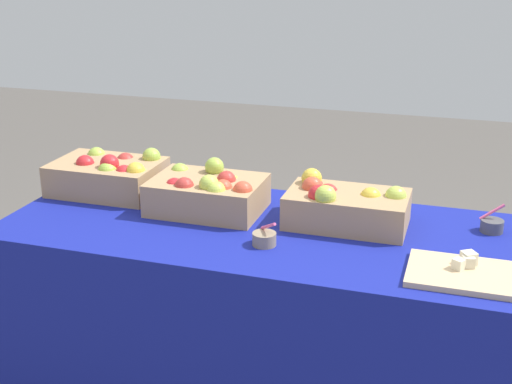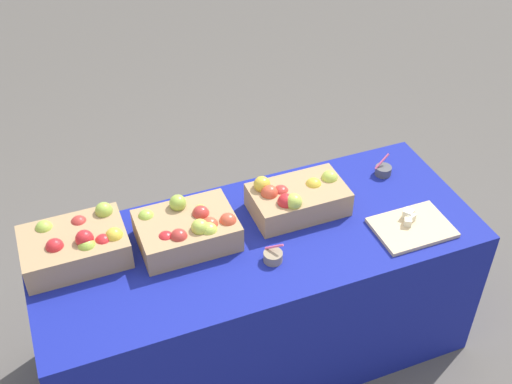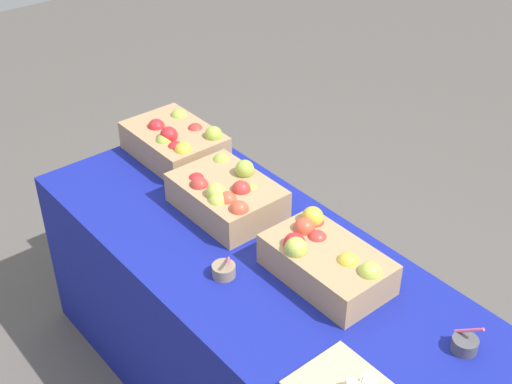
% 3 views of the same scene
% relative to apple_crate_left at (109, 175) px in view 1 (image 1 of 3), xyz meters
% --- Properties ---
extents(table, '(1.90, 0.76, 0.74)m').
position_rel_apple_crate_left_xyz_m(table, '(0.72, -0.15, -0.44)').
color(table, navy).
rests_on(table, ground_plane).
extents(apple_crate_left, '(0.41, 0.29, 0.17)m').
position_rel_apple_crate_left_xyz_m(apple_crate_left, '(0.00, 0.00, 0.00)').
color(apple_crate_left, tan).
rests_on(apple_crate_left, table).
extents(apple_crate_middle, '(0.40, 0.29, 0.17)m').
position_rel_apple_crate_left_xyz_m(apple_crate_middle, '(0.44, -0.07, -0.00)').
color(apple_crate_middle, tan).
rests_on(apple_crate_middle, table).
extents(apple_crate_right, '(0.41, 0.25, 0.17)m').
position_rel_apple_crate_left_xyz_m(apple_crate_right, '(0.94, -0.05, -0.00)').
color(apple_crate_right, tan).
rests_on(apple_crate_right, table).
extents(cutting_board_front, '(0.33, 0.24, 0.06)m').
position_rel_apple_crate_left_xyz_m(cutting_board_front, '(1.35, -0.35, -0.06)').
color(cutting_board_front, '#D1B284').
rests_on(cutting_board_front, table).
extents(sample_bowl_near, '(0.08, 0.08, 0.10)m').
position_rel_apple_crate_left_xyz_m(sample_bowl_near, '(1.43, 0.03, -0.05)').
color(sample_bowl_near, '#4C4C51').
rests_on(sample_bowl_near, table).
extents(sample_bowl_mid, '(0.08, 0.08, 0.09)m').
position_rel_apple_crate_left_xyz_m(sample_bowl_mid, '(0.73, -0.31, -0.05)').
color(sample_bowl_mid, gray).
rests_on(sample_bowl_mid, table).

